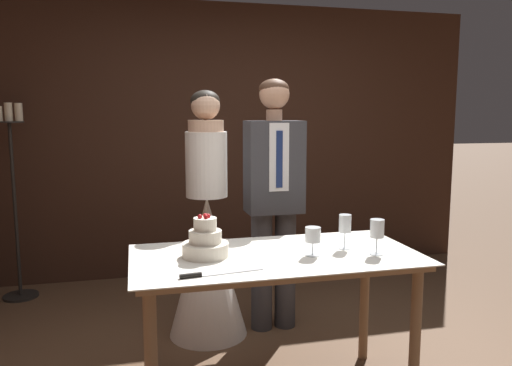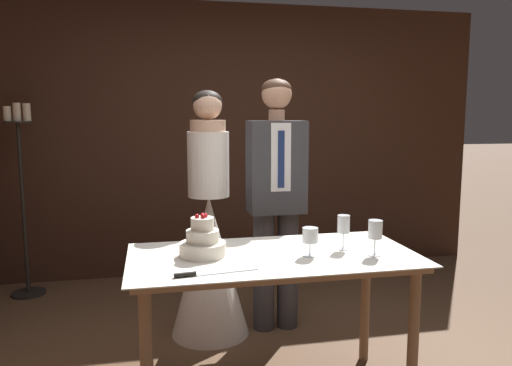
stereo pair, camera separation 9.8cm
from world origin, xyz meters
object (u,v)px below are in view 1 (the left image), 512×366
Objects in this scene: wine_glass_near at (377,230)px; wine_glass_middle at (313,236)px; cake_table at (276,272)px; cake_knife at (206,274)px; tiered_cake at (205,243)px; candle_stand at (15,199)px; wine_glass_far at (345,224)px; bride at (207,248)px; groom at (274,193)px.

wine_glass_near is 1.25× the size of wine_glass_middle.
cake_knife reaches higher than cake_table.
cake_table is 0.28m from wine_glass_middle.
tiered_cake is 1.60× the size of wine_glass_middle.
wine_glass_near is 3.01m from candle_stand.
wine_glass_far is 1.11m from bride.
cake_knife is 0.24× the size of bride.
wine_glass_middle is at bearing -159.57° from wine_glass_far.
cake_knife is 2.12× the size of wine_glass_near.
tiered_cake is 0.56m from wine_glass_middle.
cake_knife is at bearing -98.03° from tiered_cake.
wine_glass_near is 0.12× the size of candle_stand.
cake_table is at bearing -74.86° from bride.
groom reaches higher than wine_glass_near.
cake_knife is at bearing -161.50° from wine_glass_middle.
wine_glass_far is (-0.12, 0.14, 0.01)m from wine_glass_near.
candle_stand reaches higher than wine_glass_far.
candle_stand is (-2.17, 2.08, -0.09)m from wine_glass_near.
wine_glass_far reaches higher than wine_glass_middle.
tiered_cake is at bearing -126.05° from groom.
bride is at bearing 179.95° from groom.
bride is at bearing 81.17° from tiered_cake.
tiered_cake is 0.15× the size of candle_stand.
tiered_cake reaches higher than cake_table.
bride is 1.80m from candle_stand.
cake_knife is 0.22× the size of groom.
bride reaches higher than tiered_cake.
wine_glass_near is at bearing -14.61° from cake_table.
bride is at bearing 105.14° from cake_table.
candle_stand is (-1.26, 2.21, 0.03)m from cake_knife.
groom is at bearing 53.22° from cake_knife.
wine_glass_far is at bearing 11.78° from cake_knife.
wine_glass_near is (0.51, -0.13, 0.22)m from cake_table.
groom reaches higher than cake_knife.
wine_glass_near is 0.11× the size of groom.
candle_stand is (-1.30, 1.90, -0.04)m from tiered_cake.
cake_knife is at bearing -160.98° from wine_glass_far.
groom is (-0.16, 0.86, 0.05)m from wine_glass_far.
groom reaches higher than wine_glass_middle.
cake_table is at bearing -49.43° from candle_stand.
cake_knife is 0.25× the size of candle_stand.
tiered_cake reaches higher than wine_glass_near.
cake_knife is at bearing -119.54° from groom.
tiered_cake is 0.14× the size of groom.
cake_table is 0.45m from wine_glass_far.
bride is (-0.63, 0.86, -0.32)m from wine_glass_far.
wine_glass_near is at bearing -11.63° from tiered_cake.
cake_knife is at bearing -146.99° from cake_table.
wine_glass_middle is 2.73m from candle_stand.
cake_table is 0.57m from wine_glass_near.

